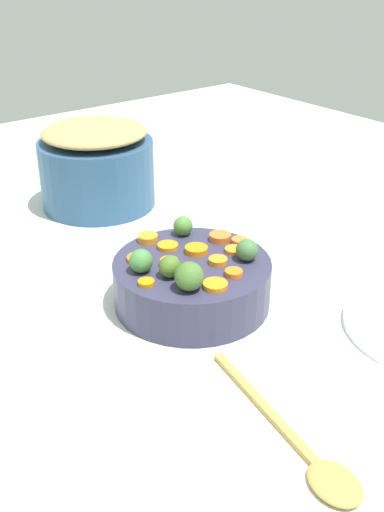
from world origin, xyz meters
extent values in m
cube|color=silver|center=(0.00, 0.00, 0.01)|extent=(2.40, 2.40, 0.02)
cylinder|color=#33324E|center=(-0.01, -0.05, 0.06)|extent=(0.25, 0.25, 0.08)
cylinder|color=#2C4F76|center=(0.44, -0.14, 0.09)|extent=(0.25, 0.25, 0.15)
ellipsoid|color=tan|center=(0.44, -0.14, 0.19)|extent=(0.22, 0.22, 0.04)
cylinder|color=orange|center=(0.02, -0.14, 0.10)|extent=(0.05, 0.05, 0.01)
cylinder|color=orange|center=(-0.09, -0.03, 0.10)|extent=(0.05, 0.05, 0.01)
cylinder|color=orange|center=(0.05, -0.05, 0.10)|extent=(0.05, 0.05, 0.01)
cylinder|color=orange|center=(0.05, 0.01, 0.10)|extent=(0.05, 0.05, 0.01)
cylinder|color=orange|center=(-0.02, 0.04, 0.10)|extent=(0.03, 0.03, 0.01)
cylinder|color=orange|center=(0.09, -0.04, 0.10)|extent=(0.03, 0.03, 0.01)
cylinder|color=orange|center=(-0.03, -0.13, 0.10)|extent=(0.04, 0.04, 0.01)
cylinder|color=orange|center=(-0.01, -0.16, 0.10)|extent=(0.04, 0.04, 0.01)
cylinder|color=orange|center=(-0.04, -0.08, 0.10)|extent=(0.04, 0.04, 0.01)
cylinder|color=orange|center=(0.00, -0.02, 0.10)|extent=(0.03, 0.03, 0.01)
cylinder|color=orange|center=(0.01, -0.08, 0.10)|extent=(0.04, 0.04, 0.01)
cylinder|color=orange|center=(-0.08, -0.08, 0.10)|extent=(0.04, 0.04, 0.01)
sphere|color=#4A6E24|center=(-0.03, 0.00, 0.11)|extent=(0.03, 0.03, 0.03)
sphere|color=#488435|center=(0.08, -0.10, 0.11)|extent=(0.03, 0.03, 0.03)
sphere|color=#456D2C|center=(-0.07, 0.00, 0.12)|extent=(0.04, 0.04, 0.04)
sphere|color=#427D3E|center=(0.01, 0.03, 0.11)|extent=(0.04, 0.04, 0.04)
sphere|color=#44703D|center=(-0.06, -0.13, 0.11)|extent=(0.04, 0.04, 0.04)
cube|color=#BA8E46|center=(-0.26, 0.03, 0.02)|extent=(0.23, 0.05, 0.01)
ellipsoid|color=#BA8E46|center=(-0.40, 0.05, 0.03)|extent=(0.08, 0.07, 0.01)
camera|label=1|loc=(-0.67, 0.46, 0.55)|focal=42.32mm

